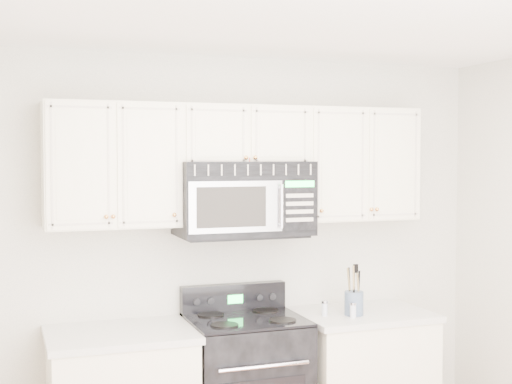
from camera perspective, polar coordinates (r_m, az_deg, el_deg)
name	(u,v)px	position (r m, az deg, el deg)	size (l,w,h in m)	color
room	(356,305)	(3.16, 8.04, -8.97)	(3.51, 3.51, 2.61)	brown
upper_cabinets	(241,159)	(4.55, -1.20, 2.69)	(2.44, 0.37, 0.75)	silver
microwave	(243,198)	(4.51, -1.01, -0.50)	(0.84, 0.47, 0.47)	black
utensil_crock	(354,302)	(4.71, 7.84, -8.70)	(0.12, 0.12, 0.33)	#3F5376
shaker_salt	(325,308)	(4.67, 5.51, -9.24)	(0.04, 0.04, 0.10)	silver
shaker_pepper	(353,310)	(4.63, 7.77, -9.34)	(0.04, 0.04, 0.10)	silver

